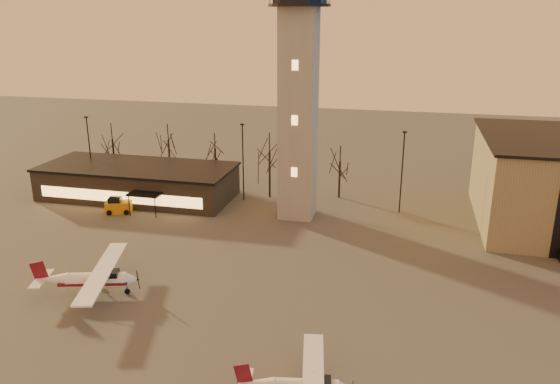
% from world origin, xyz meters
% --- Properties ---
extents(ground, '(220.00, 220.00, 0.00)m').
position_xyz_m(ground, '(0.00, 0.00, 0.00)').
color(ground, '#3B3937').
rests_on(ground, ground).
extents(control_tower, '(6.80, 6.80, 32.60)m').
position_xyz_m(control_tower, '(0.00, 30.00, 16.33)').
color(control_tower, gray).
rests_on(control_tower, ground).
extents(terminal, '(25.40, 12.20, 4.30)m').
position_xyz_m(terminal, '(-21.99, 31.98, 2.16)').
color(terminal, black).
rests_on(terminal, ground).
extents(light_poles, '(58.50, 12.25, 10.14)m').
position_xyz_m(light_poles, '(0.50, 31.00, 5.41)').
color(light_poles, black).
rests_on(light_poles, ground).
extents(tree_row, '(37.20, 9.20, 8.80)m').
position_xyz_m(tree_row, '(-13.70, 39.16, 5.94)').
color(tree_row, black).
rests_on(tree_row, ground).
extents(cessna_rear, '(9.62, 11.92, 3.31)m').
position_xyz_m(cessna_rear, '(-12.65, 6.67, 1.13)').
color(cessna_rear, white).
rests_on(cessna_rear, ground).
extents(service_cart, '(3.42, 2.67, 1.95)m').
position_xyz_m(service_cart, '(-21.54, 25.80, 0.74)').
color(service_cart, orange).
rests_on(service_cart, ground).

